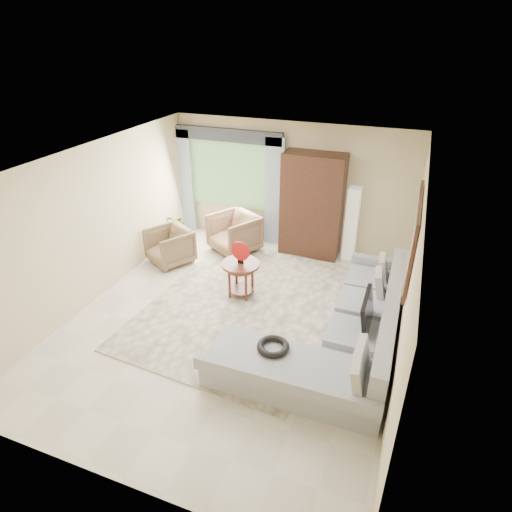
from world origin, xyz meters
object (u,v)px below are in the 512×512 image
at_px(tv_screen, 367,312).
at_px(armchair_right, 234,233).
at_px(sectional_sofa, 343,338).
at_px(armoire, 312,206).
at_px(coffee_table, 241,279).
at_px(floor_lamp, 351,224).
at_px(armchair_left, 170,246).
at_px(potted_plant, 177,226).

relative_size(tv_screen, armchair_right, 0.83).
distance_m(sectional_sofa, armchair_right, 3.65).
distance_m(armchair_right, armoire, 1.70).
bearing_deg(coffee_table, sectional_sofa, -24.40).
height_order(coffee_table, floor_lamp, floor_lamp).
bearing_deg(sectional_sofa, armchair_right, 138.49).
xyz_separation_m(tv_screen, coffee_table, (-2.21, 0.75, -0.38)).
bearing_deg(sectional_sofa, tv_screen, 25.62).
relative_size(coffee_table, armoire, 0.31).
relative_size(armchair_right, armoire, 0.42).
bearing_deg(floor_lamp, armchair_left, -156.27).
distance_m(tv_screen, armchair_right, 3.79).
distance_m(coffee_table, armchair_left, 1.89).
relative_size(sectional_sofa, armchair_left, 4.40).
relative_size(armchair_left, armchair_right, 0.89).
relative_size(armchair_right, potted_plant, 1.63).
bearing_deg(armchair_left, armchair_right, 72.65).
height_order(armchair_right, armoire, armoire).
bearing_deg(coffee_table, tv_screen, -18.83).
bearing_deg(armchair_right, armchair_left, -107.23).
bearing_deg(coffee_table, potted_plant, 143.40).
xyz_separation_m(coffee_table, armchair_right, (-0.79, 1.54, 0.06)).
height_order(sectional_sofa, tv_screen, tv_screen).
relative_size(sectional_sofa, floor_lamp, 2.31).
height_order(tv_screen, armoire, armoire).
height_order(armchair_right, floor_lamp, floor_lamp).
bearing_deg(floor_lamp, armchair_right, -166.89).
bearing_deg(coffee_table, armchair_right, 117.17).
bearing_deg(armoire, armchair_right, -162.41).
distance_m(tv_screen, armoire, 3.17).
distance_m(armoire, floor_lamp, 0.86).
bearing_deg(armoire, sectional_sofa, -66.94).
distance_m(sectional_sofa, coffee_table, 2.14).
distance_m(potted_plant, floor_lamp, 3.80).
bearing_deg(armoire, tv_screen, -61.56).
distance_m(armchair_left, armoire, 2.94).
bearing_deg(tv_screen, armchair_left, 160.97).
height_order(tv_screen, floor_lamp, floor_lamp).
distance_m(coffee_table, armoire, 2.25).
height_order(sectional_sofa, armchair_left, sectional_sofa).
xyz_separation_m(sectional_sofa, armchair_left, (-3.73, 1.51, 0.07)).
distance_m(armchair_right, potted_plant, 1.46).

